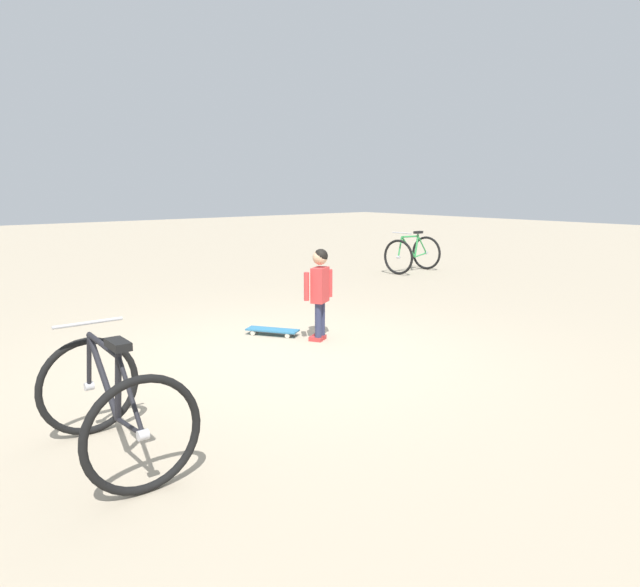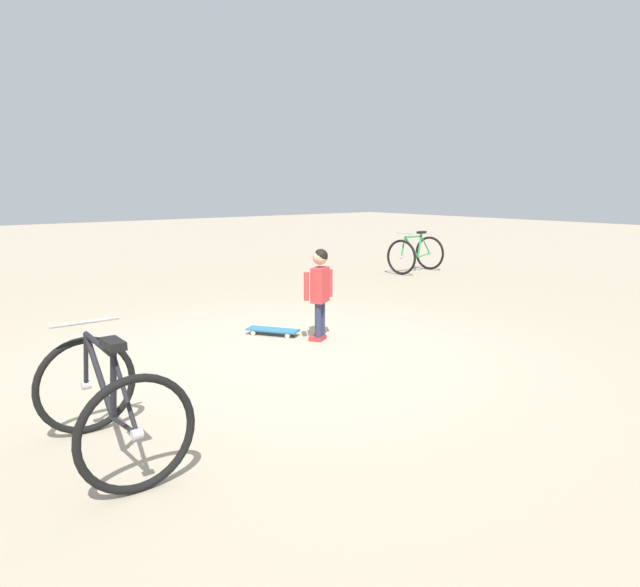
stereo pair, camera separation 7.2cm
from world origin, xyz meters
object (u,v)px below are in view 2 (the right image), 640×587
at_px(bicycle_mid, 416,254).
at_px(child_person, 320,284).
at_px(skateboard, 273,330).
at_px(bicycle_far, 108,403).

bearing_deg(bicycle_mid, child_person, -59.07).
xyz_separation_m(child_person, skateboard, (-0.54, -0.29, -0.60)).
bearing_deg(bicycle_far, skateboard, 127.20).
bearing_deg(bicycle_mid, skateboard, -65.18).
relative_size(skateboard, bicycle_mid, 0.55).
bearing_deg(skateboard, bicycle_far, -52.80).
relative_size(child_person, skateboard, 1.68).
bearing_deg(bicycle_mid, bicycle_far, -60.72).
height_order(skateboard, bicycle_mid, bicycle_mid).
height_order(child_person, skateboard, child_person).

